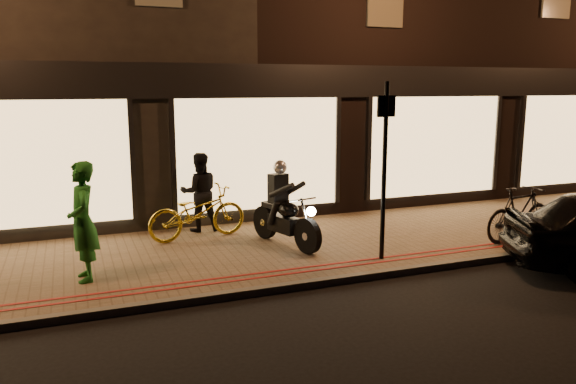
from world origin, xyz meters
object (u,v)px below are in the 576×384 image
at_px(bicycle_gold, 197,213).
at_px(person_green, 83,222).
at_px(sign_post, 385,162).
at_px(motorcycle, 284,213).

relative_size(bicycle_gold, person_green, 1.07).
height_order(sign_post, bicycle_gold, sign_post).
bearing_deg(person_green, sign_post, 77.47).
bearing_deg(motorcycle, person_green, 174.68).
bearing_deg(person_green, bicycle_gold, 124.98).
height_order(bicycle_gold, person_green, person_green).
height_order(sign_post, person_green, sign_post).
height_order(motorcycle, person_green, person_green).
bearing_deg(sign_post, person_green, 171.51).
bearing_deg(bicycle_gold, sign_post, -141.37).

